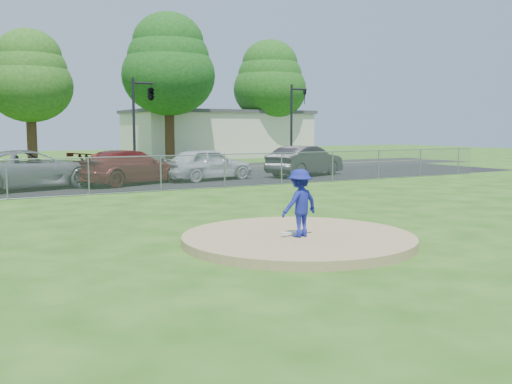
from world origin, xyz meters
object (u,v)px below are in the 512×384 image
Objects in this scene: commercial_building at (217,134)px; tree_right at (169,64)px; parked_car_gray at (29,170)px; parked_car_charcoal at (305,161)px; tree_center at (29,76)px; parked_car_darkred at (130,167)px; traffic_signal_center at (149,95)px; traffic_signal_right at (294,118)px; pitcher at (300,203)px; parked_car_pearl at (207,164)px; tree_far_right at (270,80)px.

tree_right reaches higher than commercial_building.
parked_car_gray reaches higher than parked_car_charcoal.
parked_car_darkred is (1.79, -18.36, -5.65)m from tree_center.
parked_car_charcoal is (1.72, -16.54, -6.80)m from tree_right.
traffic_signal_center is at bearing -116.71° from tree_right.
tree_center reaches higher than commercial_building.
traffic_signal_center is at bearing 26.00° from parked_car_charcoal.
pitcher is (-14.35, -22.22, -2.39)m from traffic_signal_right.
tree_center is at bearing 141.78° from traffic_signal_right.
parked_car_gray is 8.61m from parked_car_pearl.
tree_right reaches higher than tree_far_right.
commercial_building is at bearing -33.08° from parked_car_charcoal.
tree_far_right is 1.92× the size of parked_car_darkred.
traffic_signal_right is (5.24, -10.00, -4.29)m from tree_right.
tree_center is 6.39× the size of pitcher.
parked_car_gray is at bearing 69.54° from parked_car_charcoal.
parked_car_charcoal is (-9.28, -19.54, -6.21)m from tree_far_right.
tree_right reaches higher than traffic_signal_right.
tree_center is at bearing -177.27° from tree_far_right.
tree_right is 34.15m from pitcher.
parked_car_pearl is at bearing 66.99° from parked_car_charcoal.
tree_right is at bearing 63.29° from traffic_signal_center.
tree_center is 0.85× the size of tree_right.
tree_center is 1.60× the size of parked_car_gray.
traffic_signal_right is at bearing -85.08° from parked_car_gray.
tree_right reaches higher than parked_car_pearl.
tree_right is 21.84m from parked_car_gray.
parked_car_darkred is at bearing -124.22° from commercial_building.
pitcher is (-16.11, -38.22, -1.19)m from commercial_building.
tree_right is 2.08× the size of traffic_signal_right.
tree_center is at bearing -166.76° from commercial_building.
parked_car_gray reaches higher than parked_car_pearl.
tree_right is 18.07m from parked_car_pearl.
commercial_building is at bearing -37.38° from parked_car_pearl.
tree_center is at bearing -99.79° from pitcher.
pitcher reaches higher than parked_car_gray.
pitcher is 19.06m from parked_car_charcoal.
parked_car_darkred is at bearing -104.52° from pitcher.
commercial_building is 1.67× the size of tree_center.
tree_center is 0.92× the size of tree_far_right.
traffic_signal_right is 7.84m from parked_car_charcoal.
tree_right is 1.90× the size of parked_car_gray.
commercial_building is 2.93× the size of traffic_signal_center.
parked_car_charcoal is (9.93, -0.18, 0.02)m from parked_car_darkred.
traffic_signal_center is 7.33m from parked_car_pearl.
traffic_signal_center is 1.10× the size of parked_car_charcoal.
parked_car_charcoal is (11.72, -18.54, -5.62)m from tree_center.
tree_right is 12.08m from traffic_signal_right.
parked_car_charcoal is at bearing -135.90° from pitcher.
pitcher is at bearing -88.51° from tree_center.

